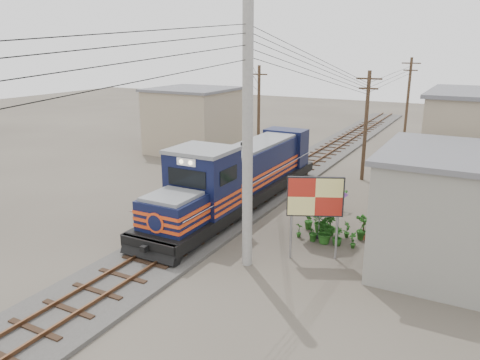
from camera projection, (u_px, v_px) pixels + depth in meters
The scene contains 15 objects.
ground at pixel (182, 243), 20.85m from camera, with size 120.00×120.00×0.00m, color #473F35.
ballast at pixel (274, 185), 29.30m from camera, with size 3.60×70.00×0.16m, color #595651.
track at pixel (274, 182), 29.25m from camera, with size 1.15×70.00×0.12m.
locomotive at pixel (239, 178), 24.88m from camera, with size 2.84×15.47×3.83m.
utility_pole_main at pixel (248, 142), 17.46m from camera, with size 0.40×0.40×10.00m.
wooden_pole_mid at pixel (366, 124), 29.66m from camera, with size 1.60×0.24×7.00m.
wooden_pole_far at pixel (408, 99), 41.32m from camera, with size 1.60×0.24×7.50m.
wooden_pole_left at pixel (259, 108), 37.35m from camera, with size 1.60×0.24×7.00m.
power_lines at pixel (263, 62), 26.02m from camera, with size 9.65×19.00×3.30m.
shophouse_front at pixel (479, 215), 17.53m from camera, with size 7.35×6.30×4.70m.
shophouse_left at pixel (193, 120), 38.22m from camera, with size 6.30×6.30×5.20m.
billboard at pixel (315, 199), 18.64m from camera, with size 2.11×1.06×3.50m.
market_umbrella at pixel (321, 187), 20.85m from camera, with size 3.10×3.10×2.71m.
vendor at pixel (376, 217), 21.87m from camera, with size 0.55×0.36×1.52m, color black.
plant_nursery at pixel (326, 227), 21.33m from camera, with size 3.09×2.36×1.10m.
Camera 1 is at (11.34, -15.77, 8.47)m, focal length 35.00 mm.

